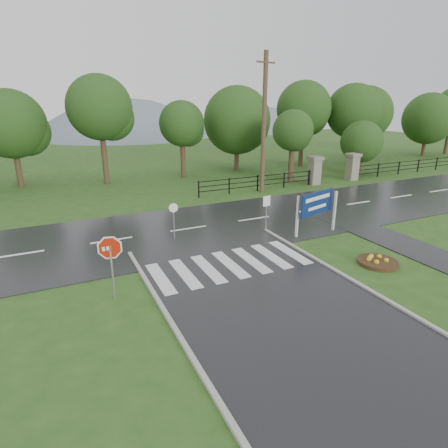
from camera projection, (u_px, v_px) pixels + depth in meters
ground at (303, 329)px, 11.37m from camera, size 120.00×120.00×0.00m
main_road at (188, 229)px, 19.93m from camera, size 90.00×8.00×0.04m
walkway at (395, 242)px, 18.26m from camera, size 2.20×11.00×0.04m
crosswalk at (230, 264)px, 15.63m from camera, size 6.50×2.80×0.02m
pillar_west at (314, 170)px, 29.97m from camera, size 1.00×1.00×2.24m
pillar_east at (352, 166)px, 31.60m from camera, size 1.00×1.00×2.24m
fence_west at (258, 181)px, 27.98m from camera, size 9.58×0.08×1.20m
fence_east at (437, 162)px, 36.12m from camera, size 20.58×0.08×1.20m
hills at (110, 217)px, 73.37m from camera, size 102.00×48.00×48.00m
treeline at (143, 179)px, 32.31m from camera, size 83.20×5.20×10.00m
stop_sign at (110, 253)px, 12.46m from camera, size 1.09×0.23×2.49m
estate_billboard at (317, 205)px, 18.79m from camera, size 2.48×0.79×2.24m
flower_bed at (378, 261)px, 15.75m from camera, size 1.65×1.65×0.33m
reg_sign_small at (266, 207)px, 19.01m from camera, size 0.44×0.07×1.97m
reg_sign_round at (174, 217)px, 17.98m from camera, size 0.44×0.09×1.90m
utility_pole_east at (264, 124)px, 26.24m from camera, size 1.68×0.57×9.66m
entrance_tree_left at (293, 131)px, 29.80m from camera, size 3.27×3.27×5.82m
entrance_tree_right at (362, 142)px, 33.23m from camera, size 3.69×3.69×4.79m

